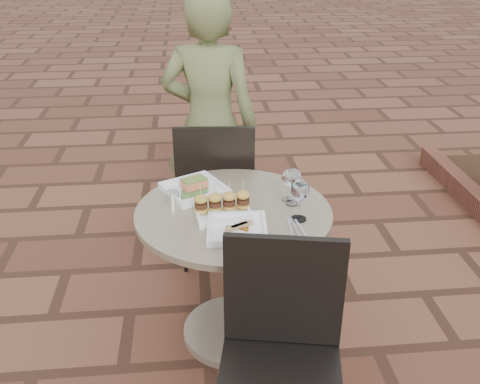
{
  "coord_description": "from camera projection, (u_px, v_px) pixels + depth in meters",
  "views": [
    {
      "loc": [
        -0.46,
        -2.35,
        1.91
      ],
      "look_at": [
        -0.25,
        -0.22,
        0.82
      ],
      "focal_mm": 40.0,
      "sensor_mm": 36.0,
      "label": 1
    }
  ],
  "objects": [
    {
      "name": "ground",
      "position": [
        281.0,
        303.0,
        2.99
      ],
      "size": [
        60.0,
        60.0,
        0.0
      ],
      "primitive_type": "plane",
      "color": "brown",
      "rests_on": "ground"
    },
    {
      "name": "cafe_table",
      "position": [
        234.0,
        255.0,
        2.55
      ],
      "size": [
        0.9,
        0.9,
        0.73
      ],
      "color": "gray",
      "rests_on": "ground"
    },
    {
      "name": "chair_far",
      "position": [
        216.0,
        183.0,
        3.1
      ],
      "size": [
        0.48,
        0.48,
        0.93
      ],
      "rotation": [
        0.0,
        0.0,
        3.06
      ],
      "color": "black",
      "rests_on": "ground"
    },
    {
      "name": "chair_near",
      "position": [
        281.0,
        343.0,
        1.92
      ],
      "size": [
        0.52,
        0.52,
        0.93
      ],
      "rotation": [
        0.0,
        0.0,
        -0.19
      ],
      "color": "black",
      "rests_on": "ground"
    },
    {
      "name": "diner",
      "position": [
        210.0,
        125.0,
        3.23
      ],
      "size": [
        0.67,
        0.53,
        1.61
      ],
      "primitive_type": "imported",
      "rotation": [
        0.0,
        0.0,
        2.87
      ],
      "color": "#576035",
      "rests_on": "ground"
    },
    {
      "name": "plate_salmon",
      "position": [
        195.0,
        188.0,
        2.59
      ],
      "size": [
        0.36,
        0.36,
        0.07
      ],
      "rotation": [
        0.0,
        0.0,
        0.47
      ],
      "color": "white",
      "rests_on": "cafe_table"
    },
    {
      "name": "plate_sliders",
      "position": [
        222.0,
        206.0,
        2.39
      ],
      "size": [
        0.27,
        0.27,
        0.16
      ],
      "rotation": [
        0.0,
        0.0,
        0.12
      ],
      "color": "white",
      "rests_on": "cafe_table"
    },
    {
      "name": "plate_tuna",
      "position": [
        237.0,
        228.0,
        2.26
      ],
      "size": [
        0.27,
        0.27,
        0.03
      ],
      "rotation": [
        0.0,
        0.0,
        -0.07
      ],
      "color": "white",
      "rests_on": "cafe_table"
    },
    {
      "name": "wine_glass_right",
      "position": [
        300.0,
        192.0,
        2.3
      ],
      "size": [
        0.08,
        0.08,
        0.19
      ],
      "color": "white",
      "rests_on": "cafe_table"
    },
    {
      "name": "wine_glass_mid",
      "position": [
        288.0,
        179.0,
        2.48
      ],
      "size": [
        0.07,
        0.07,
        0.16
      ],
      "color": "white",
      "rests_on": "cafe_table"
    },
    {
      "name": "wine_glass_far",
      "position": [
        293.0,
        179.0,
        2.44
      ],
      "size": [
        0.07,
        0.07,
        0.18
      ],
      "color": "white",
      "rests_on": "cafe_table"
    },
    {
      "name": "steel_ramekin",
      "position": [
        172.0,
        197.0,
        2.5
      ],
      "size": [
        0.09,
        0.09,
        0.05
      ],
      "primitive_type": "cylinder",
      "rotation": [
        0.0,
        0.0,
        0.42
      ],
      "color": "silver",
      "rests_on": "cafe_table"
    },
    {
      "name": "cutlery_set",
      "position": [
        296.0,
        229.0,
        2.29
      ],
      "size": [
        0.1,
        0.19,
        0.0
      ],
      "primitive_type": null,
      "rotation": [
        0.0,
        0.0,
        0.08
      ],
      "color": "silver",
      "rests_on": "cafe_table"
    }
  ]
}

